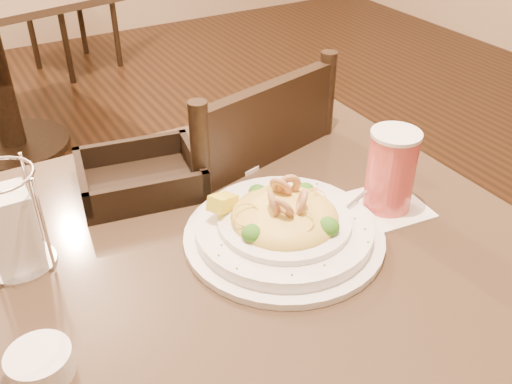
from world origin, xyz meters
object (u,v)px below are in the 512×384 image
dining_chair_near (230,225)px  butter_ramekin (40,364)px  drink_glass (391,171)px  main_table (261,331)px  side_plate (229,158)px  pasta_bowl (284,225)px  bread_basket (141,178)px  napkin_caddy (12,227)px

dining_chair_near → butter_ramekin: size_ratio=11.01×
drink_glass → main_table: bearing=171.2°
side_plate → pasta_bowl: bearing=-98.7°
dining_chair_near → pasta_bowl: 0.47m
bread_basket → side_plate: size_ratio=1.75×
main_table → pasta_bowl: pasta_bowl is taller
drink_glass → napkin_caddy: bearing=164.8°
dining_chair_near → butter_ramekin: 0.73m
butter_ramekin → bread_basket: bearing=53.0°
drink_glass → napkin_caddy: size_ratio=0.89×
napkin_caddy → butter_ramekin: 0.24m
main_table → bread_basket: (-0.13, 0.25, 0.26)m
bread_basket → napkin_caddy: 0.28m
butter_ramekin → dining_chair_near: bearing=41.8°
main_table → side_plate: size_ratio=6.15×
butter_ramekin → pasta_bowl: bearing=11.0°
dining_chair_near → side_plate: bearing=50.5°
pasta_bowl → bread_basket: (-0.15, 0.27, -0.01)m
main_table → bread_basket: bread_basket is taller
dining_chair_near → side_plate: size_ratio=6.36×
drink_glass → side_plate: drink_glass is taller
dining_chair_near → napkin_caddy: bearing=9.6°
pasta_bowl → side_plate: 0.29m
main_table → butter_ramekin: bearing=-164.7°
napkin_caddy → butter_ramekin: napkin_caddy is taller
dining_chair_near → bread_basket: (-0.24, -0.10, 0.27)m
bread_basket → butter_ramekin: size_ratio=3.04×
pasta_bowl → drink_glass: bearing=-3.2°
bread_basket → side_plate: bearing=2.8°
main_table → side_plate: bearing=74.4°
drink_glass → bread_basket: bearing=142.3°
side_plate → butter_ramekin: 0.59m
main_table → pasta_bowl: bearing=-42.0°
pasta_bowl → bread_basket: bearing=119.3°
main_table → napkin_caddy: size_ratio=5.18×
drink_glass → side_plate: (-0.17, 0.30, -0.07)m
pasta_bowl → butter_ramekin: pasta_bowl is taller
pasta_bowl → dining_chair_near: bearing=77.1°
main_table → napkin_caddy: bearing=160.8°
bread_basket → butter_ramekin: (-0.27, -0.36, -0.00)m
napkin_caddy → butter_ramekin: size_ratio=2.06×
dining_chair_near → napkin_caddy: 0.62m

